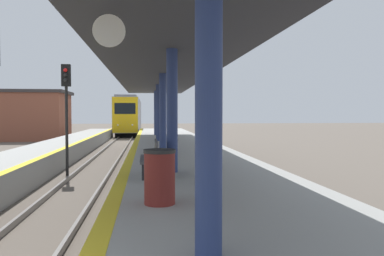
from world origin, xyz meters
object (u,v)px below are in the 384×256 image
at_px(bench, 151,157).
at_px(train, 129,116).
at_px(signal_mid, 66,98).
at_px(trash_bin, 160,177).

bearing_deg(bench, train, 93.45).
height_order(train, signal_mid, train).
bearing_deg(bench, signal_mid, 118.88).
height_order(signal_mid, bench, signal_mid).
xyz_separation_m(train, trash_bin, (2.50, -42.69, -0.93)).
xyz_separation_m(signal_mid, trash_bin, (3.51, -9.23, -1.77)).
bearing_deg(signal_mid, trash_bin, -69.18).
bearing_deg(trash_bin, train, 93.35).
relative_size(train, bench, 12.75).
bearing_deg(signal_mid, train, 88.27).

